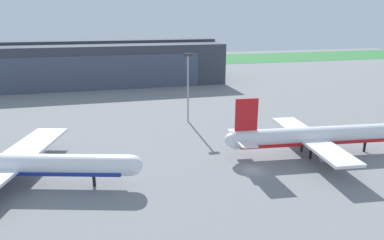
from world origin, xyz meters
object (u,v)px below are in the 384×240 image
object	(u,v)px
maintenance_hangar	(100,62)
airliner_near_left	(314,137)
airliner_near_right	(8,165)
apron_light_mast	(188,82)

from	to	relation	value
maintenance_hangar	airliner_near_left	xyz separation A→B (m)	(42.86, -101.21, -4.62)
maintenance_hangar	airliner_near_left	world-z (taller)	maintenance_hangar
maintenance_hangar	airliner_near_left	bearing A→B (deg)	-67.05
airliner_near_right	apron_light_mast	size ratio (longest dim) A/B	2.34
maintenance_hangar	airliner_near_right	distance (m)	101.89
airliner_near_left	apron_light_mast	bearing A→B (deg)	123.28
maintenance_hangar	airliner_near_left	distance (m)	110.00
airliner_near_left	apron_light_mast	distance (m)	36.94
airliner_near_right	airliner_near_left	world-z (taller)	airliner_near_left
airliner_near_right	airliner_near_left	bearing A→B (deg)	-0.72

